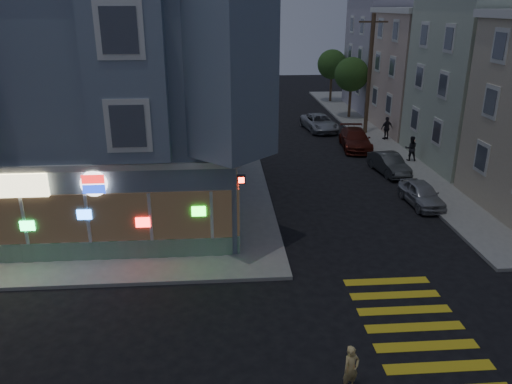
{
  "coord_description": "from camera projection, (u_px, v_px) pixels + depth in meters",
  "views": [
    {
      "loc": [
        0.4,
        -14.27,
        9.74
      ],
      "look_at": [
        1.86,
        5.25,
        2.37
      ],
      "focal_mm": 35.0,
      "sensor_mm": 36.0,
      "label": 1
    }
  ],
  "objects": [
    {
      "name": "street_tree_far",
      "position": [
        332.0,
        64.0,
        51.65
      ],
      "size": [
        3.0,
        3.0,
        5.3
      ],
      "color": "#4C3826",
      "rests_on": "sidewalk_ne"
    },
    {
      "name": "street_tree_near",
      "position": [
        352.0,
        74.0,
        44.19
      ],
      "size": [
        3.0,
        3.0,
        5.3
      ],
      "color": "#4C3826",
      "rests_on": "sidewalk_ne"
    },
    {
      "name": "sidewalk_nw",
      "position": [
        34.0,
        143.0,
        37.23
      ],
      "size": [
        33.0,
        42.0,
        0.15
      ],
      "primitive_type": "cube",
      "color": "gray",
      "rests_on": "ground"
    },
    {
      "name": "corner_building",
      "position": [
        88.0,
        90.0,
        24.51
      ],
      "size": [
        14.6,
        14.6,
        11.4
      ],
      "color": "slate",
      "rests_on": "sidewalk_nw"
    },
    {
      "name": "sidewalk_ne",
      "position": [
        503.0,
        134.0,
        39.76
      ],
      "size": [
        24.0,
        42.0,
        0.15
      ],
      "primitive_type": "cube",
      "color": "gray",
      "rests_on": "ground"
    },
    {
      "name": "pedestrian_a",
      "position": [
        411.0,
        148.0,
        32.49
      ],
      "size": [
        0.87,
        0.72,
        1.62
      ],
      "primitive_type": "imported",
      "rotation": [
        0.0,
        0.0,
        3.0
      ],
      "color": "black",
      "rests_on": "sidewalk_ne"
    },
    {
      "name": "row_house_d",
      "position": [
        417.0,
        53.0,
        47.91
      ],
      "size": [
        12.0,
        8.6,
        10.5
      ],
      "primitive_type": "cube",
      "color": "#ACA5B5",
      "rests_on": "sidewalk_ne"
    },
    {
      "name": "fire_hydrant",
      "position": [
        397.0,
        162.0,
        30.89
      ],
      "size": [
        0.46,
        0.27,
        0.8
      ],
      "color": "white",
      "rests_on": "sidewalk_ne"
    },
    {
      "name": "utility_pole",
      "position": [
        369.0,
        73.0,
        38.27
      ],
      "size": [
        2.2,
        0.3,
        9.0
      ],
      "color": "#4C3826",
      "rests_on": "sidewalk_ne"
    },
    {
      "name": "parked_car_c",
      "position": [
        355.0,
        139.0,
        35.74
      ],
      "size": [
        2.39,
        4.93,
        1.38
      ],
      "primitive_type": "imported",
      "rotation": [
        0.0,
        0.0,
        -0.1
      ],
      "color": "#591C14",
      "rests_on": "ground"
    },
    {
      "name": "parked_car_d",
      "position": [
        319.0,
        123.0,
        40.94
      ],
      "size": [
        2.76,
        4.96,
        1.31
      ],
      "primitive_type": "imported",
      "rotation": [
        0.0,
        0.0,
        0.13
      ],
      "color": "#A2A7AD",
      "rests_on": "ground"
    },
    {
      "name": "running_child",
      "position": [
        351.0,
        369.0,
        13.24
      ],
      "size": [
        0.58,
        0.49,
        1.35
      ],
      "primitive_type": "imported",
      "rotation": [
        0.0,
        0.0,
        0.41
      ],
      "color": "#E7C776",
      "rests_on": "ground"
    },
    {
      "name": "pedestrian_b",
      "position": [
        387.0,
        128.0,
        37.62
      ],
      "size": [
        1.09,
        0.73,
        1.72
      ],
      "primitive_type": "imported",
      "rotation": [
        0.0,
        0.0,
        3.48
      ],
      "color": "black",
      "rests_on": "sidewalk_ne"
    },
    {
      "name": "row_house_c",
      "position": [
        458.0,
        73.0,
        39.77
      ],
      "size": [
        12.0,
        8.6,
        9.0
      ],
      "primitive_type": "cube",
      "color": "beige",
      "rests_on": "sidewalk_ne"
    },
    {
      "name": "ground",
      "position": [
        213.0,
        314.0,
        16.73
      ],
      "size": [
        120.0,
        120.0,
        0.0
      ],
      "primitive_type": "plane",
      "color": "black",
      "rests_on": "ground"
    },
    {
      "name": "traffic_signal",
      "position": [
        235.0,
        163.0,
        20.0
      ],
      "size": [
        0.63,
        0.6,
        5.38
      ],
      "rotation": [
        0.0,
        0.0,
        -0.06
      ],
      "color": "black",
      "rests_on": "sidewalk_nw"
    },
    {
      "name": "parked_car_a",
      "position": [
        422.0,
        194.0,
        25.67
      ],
      "size": [
        1.57,
        3.6,
        1.21
      ],
      "primitive_type": "imported",
      "rotation": [
        0.0,
        0.0,
        0.04
      ],
      "color": "#A6A8AD",
      "rests_on": "ground"
    },
    {
      "name": "parked_car_b",
      "position": [
        389.0,
        164.0,
        30.52
      ],
      "size": [
        1.8,
        3.87,
        1.23
      ],
      "primitive_type": "imported",
      "rotation": [
        0.0,
        0.0,
        0.14
      ],
      "color": "#3C4042",
      "rests_on": "ground"
    }
  ]
}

